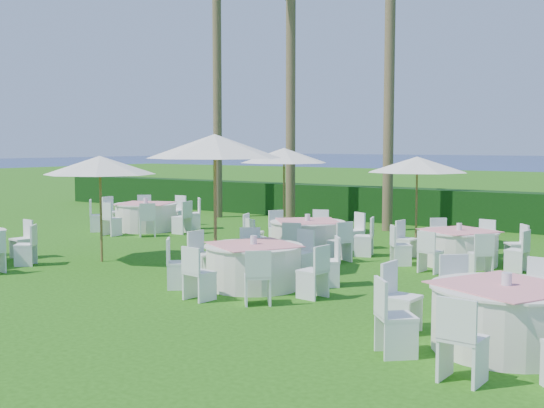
{
  "coord_description": "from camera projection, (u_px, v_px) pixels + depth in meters",
  "views": [
    {
      "loc": [
        8.82,
        -9.51,
        2.67
      ],
      "look_at": [
        -0.09,
        3.38,
        1.3
      ],
      "focal_mm": 45.0,
      "sensor_mm": 36.0,
      "label": 1
    }
  ],
  "objects": [
    {
      "name": "hedge",
      "position": [
        421.0,
        207.0,
        22.8
      ],
      "size": [
        34.0,
        1.0,
        1.2
      ],
      "primitive_type": "cube",
      "color": "black",
      "rests_on": "ground"
    },
    {
      "name": "umbrella_b",
      "position": [
        215.0,
        146.0,
        14.14
      ],
      "size": [
        2.83,
        2.83,
        2.89
      ],
      "color": "brown",
      "rests_on": "ground"
    },
    {
      "name": "umbrella_d",
      "position": [
        417.0,
        164.0,
        17.84
      ],
      "size": [
        2.68,
        2.68,
        2.36
      ],
      "color": "brown",
      "rests_on": "ground"
    },
    {
      "name": "ground",
      "position": [
        176.0,
        285.0,
        13.02
      ],
      "size": [
        120.0,
        120.0,
        0.0
      ],
      "primitive_type": "plane",
      "color": "#20550E",
      "rests_on": "ground"
    },
    {
      "name": "banquet_table_b",
      "position": [
        254.0,
        265.0,
        12.76
      ],
      "size": [
        3.24,
        3.24,
        0.97
      ],
      "color": "white",
      "rests_on": "ground"
    },
    {
      "name": "palm_c",
      "position": [
        390.0,
        33.0,
        20.66
      ],
      "size": [
        4.27,
        4.36,
        11.13
      ],
      "color": "brown",
      "rests_on": "ground"
    },
    {
      "name": "banquet_table_f",
      "position": [
        459.0,
        246.0,
        15.18
      ],
      "size": [
        3.06,
        3.06,
        0.93
      ],
      "color": "white",
      "rests_on": "ground"
    },
    {
      "name": "umbrella_c",
      "position": [
        284.0,
        156.0,
        20.25
      ],
      "size": [
        2.61,
        2.61,
        2.57
      ],
      "color": "brown",
      "rests_on": "ground"
    },
    {
      "name": "palm_a",
      "position": [
        217.0,
        69.0,
        24.65
      ],
      "size": [
        4.24,
        4.38,
        9.83
      ],
      "color": "brown",
      "rests_on": "ground"
    },
    {
      "name": "umbrella_a",
      "position": [
        100.0,
        165.0,
        15.39
      ],
      "size": [
        2.5,
        2.5,
        2.42
      ],
      "color": "brown",
      "rests_on": "ground"
    },
    {
      "name": "banquet_table_d",
      "position": [
        146.0,
        216.0,
        21.23
      ],
      "size": [
        3.39,
        3.39,
        1.02
      ],
      "color": "white",
      "rests_on": "ground"
    },
    {
      "name": "palm_b",
      "position": [
        291.0,
        78.0,
        22.58
      ],
      "size": [
        4.41,
        4.09,
        8.82
      ],
      "color": "brown",
      "rests_on": "ground"
    },
    {
      "name": "banquet_table_c",
      "position": [
        506.0,
        316.0,
        8.82
      ],
      "size": [
        3.42,
        3.42,
        1.02
      ],
      "color": "white",
      "rests_on": "ground"
    },
    {
      "name": "banquet_table_e",
      "position": [
        307.0,
        236.0,
        16.72
      ],
      "size": [
        3.17,
        3.17,
        0.97
      ],
      "color": "white",
      "rests_on": "ground"
    }
  ]
}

